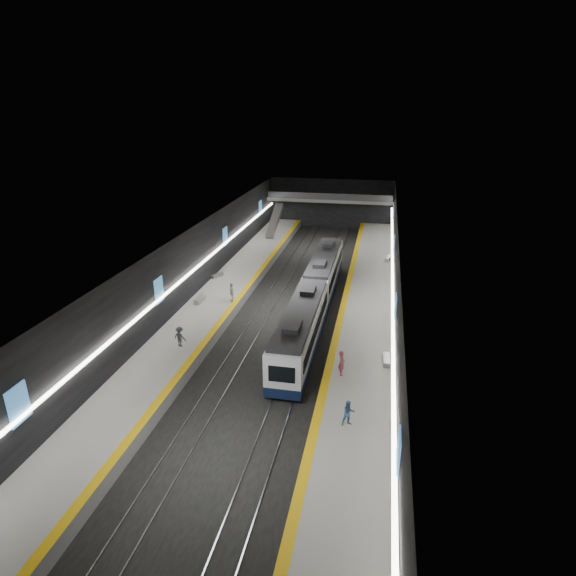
% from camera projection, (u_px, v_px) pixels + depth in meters
% --- Properties ---
extents(ground, '(70.00, 70.00, 0.00)m').
position_uv_depth(ground, '(290.00, 310.00, 48.31)').
color(ground, black).
rests_on(ground, ground).
extents(ceiling, '(20.00, 70.00, 0.04)m').
position_uv_depth(ceiling, '(290.00, 233.00, 45.42)').
color(ceiling, beige).
rests_on(ceiling, wall_left).
extents(wall_left, '(0.04, 70.00, 8.00)m').
position_uv_depth(wall_left, '(194.00, 267.00, 48.69)').
color(wall_left, black).
rests_on(wall_left, ground).
extents(wall_right, '(0.04, 70.00, 8.00)m').
position_uv_depth(wall_right, '(395.00, 280.00, 45.04)').
color(wall_right, black).
rests_on(wall_right, ground).
extents(wall_back, '(20.00, 0.04, 8.00)m').
position_uv_depth(wall_back, '(331.00, 204.00, 78.86)').
color(wall_back, black).
rests_on(wall_back, ground).
extents(platform_left, '(5.00, 70.00, 1.00)m').
position_uv_depth(platform_left, '(219.00, 300.00, 49.50)').
color(platform_left, slate).
rests_on(platform_left, ground).
extents(tile_surface_left, '(5.00, 70.00, 0.02)m').
position_uv_depth(tile_surface_left, '(219.00, 296.00, 49.32)').
color(tile_surface_left, '#999994').
rests_on(tile_surface_left, platform_left).
extents(tactile_strip_left, '(0.60, 70.00, 0.02)m').
position_uv_depth(tactile_strip_left, '(239.00, 297.00, 48.91)').
color(tactile_strip_left, '#E9B20C').
rests_on(tactile_strip_left, platform_left).
extents(platform_right, '(5.00, 70.00, 1.00)m').
position_uv_depth(platform_right, '(366.00, 312.00, 46.76)').
color(platform_right, slate).
rests_on(platform_right, ground).
extents(tile_surface_right, '(5.00, 70.00, 0.02)m').
position_uv_depth(tile_surface_right, '(366.00, 307.00, 46.57)').
color(tile_surface_right, '#999994').
rests_on(tile_surface_right, platform_right).
extents(tactile_strip_right, '(0.60, 70.00, 0.02)m').
position_uv_depth(tactile_strip_right, '(343.00, 305.00, 46.97)').
color(tactile_strip_right, '#E9B20C').
rests_on(tactile_strip_right, platform_right).
extents(rails, '(6.52, 70.00, 0.12)m').
position_uv_depth(rails, '(290.00, 310.00, 48.29)').
color(rails, gray).
rests_on(rails, ground).
extents(train, '(2.69, 30.05, 3.60)m').
position_uv_depth(train, '(314.00, 295.00, 46.30)').
color(train, '#0F1A38').
rests_on(train, ground).
extents(ad_posters, '(19.94, 53.50, 2.20)m').
position_uv_depth(ad_posters, '(292.00, 265.00, 47.60)').
color(ad_posters, '#4386C9').
rests_on(ad_posters, wall_left).
extents(cove_light_left, '(0.25, 68.60, 0.12)m').
position_uv_depth(cove_light_left, '(196.00, 269.00, 48.73)').
color(cove_light_left, white).
rests_on(cove_light_left, wall_left).
extents(cove_light_right, '(0.25, 68.60, 0.12)m').
position_uv_depth(cove_light_right, '(393.00, 282.00, 45.14)').
color(cove_light_right, white).
rests_on(cove_light_right, wall_right).
extents(mezzanine_bridge, '(20.00, 3.00, 1.50)m').
position_uv_depth(mezzanine_bridge, '(330.00, 200.00, 76.60)').
color(mezzanine_bridge, gray).
rests_on(mezzanine_bridge, wall_left).
extents(escalator, '(1.20, 7.50, 3.92)m').
position_uv_depth(escalator, '(275.00, 220.00, 72.40)').
color(escalator, '#99999E').
rests_on(escalator, platform_left).
extents(bench_left_near, '(0.64, 1.89, 0.45)m').
position_uv_depth(bench_left_near, '(200.00, 299.00, 47.82)').
color(bench_left_near, '#99999E').
rests_on(bench_left_near, platform_left).
extents(bench_left_far, '(1.08, 1.65, 0.39)m').
position_uv_depth(bench_left_far, '(217.00, 275.00, 54.50)').
color(bench_left_far, '#99999E').
rests_on(bench_left_far, platform_left).
extents(bench_right_near, '(0.61, 1.83, 0.44)m').
position_uv_depth(bench_right_near, '(386.00, 360.00, 36.59)').
color(bench_right_near, '#99999E').
rests_on(bench_right_near, platform_right).
extents(bench_right_far, '(0.92, 2.06, 0.49)m').
position_uv_depth(bench_right_far, '(388.00, 258.00, 60.36)').
color(bench_right_far, '#99999E').
rests_on(bench_right_far, platform_right).
extents(passenger_right_a, '(0.56, 0.76, 1.91)m').
position_uv_depth(passenger_right_a, '(342.00, 363.00, 34.72)').
color(passenger_right_a, '#B0414E').
rests_on(passenger_right_a, platform_right).
extents(passenger_right_b, '(1.01, 0.91, 1.68)m').
position_uv_depth(passenger_right_b, '(348.00, 413.00, 29.29)').
color(passenger_right_b, teal).
rests_on(passenger_right_b, platform_right).
extents(passenger_left_a, '(0.83, 1.24, 1.95)m').
position_uv_depth(passenger_left_a, '(232.00, 292.00, 47.55)').
color(passenger_left_a, beige).
rests_on(passenger_left_a, platform_left).
extents(passenger_left_b, '(1.23, 0.91, 1.70)m').
position_uv_depth(passenger_left_b, '(180.00, 337.00, 38.84)').
color(passenger_left_b, '#3C3C43').
rests_on(passenger_left_b, platform_left).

